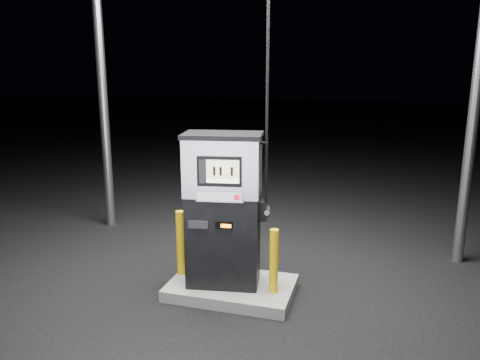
# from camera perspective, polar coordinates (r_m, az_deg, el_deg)

# --- Properties ---
(ground) EXTENTS (80.00, 80.00, 0.00)m
(ground) POSITION_cam_1_polar(r_m,az_deg,el_deg) (6.30, -1.03, -13.63)
(ground) COLOR black
(ground) RESTS_ON ground
(pump_island) EXTENTS (1.60, 1.00, 0.15)m
(pump_island) POSITION_cam_1_polar(r_m,az_deg,el_deg) (6.26, -1.03, -13.02)
(pump_island) COLOR #5F5F5B
(pump_island) RESTS_ON ground
(fuel_dispenser) EXTENTS (1.12, 0.73, 4.05)m
(fuel_dispenser) POSITION_cam_1_polar(r_m,az_deg,el_deg) (5.87, -2.02, -3.51)
(fuel_dispenser) COLOR black
(fuel_dispenser) RESTS_ON pump_island
(bollard_left) EXTENTS (0.15, 0.15, 0.88)m
(bollard_left) POSITION_cam_1_polar(r_m,az_deg,el_deg) (6.37, -7.23, -7.59)
(bollard_left) COLOR #DEAD0C
(bollard_left) RESTS_ON pump_island
(bollard_right) EXTENTS (0.14, 0.14, 0.82)m
(bollard_right) POSITION_cam_1_polar(r_m,az_deg,el_deg) (5.84, 4.13, -9.85)
(bollard_right) COLOR #DEAD0C
(bollard_right) RESTS_ON pump_island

